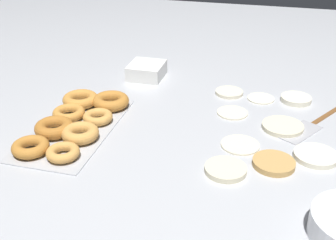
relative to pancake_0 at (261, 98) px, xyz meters
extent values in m
plane|color=#B2B5BA|center=(0.24, -0.10, 0.00)|extent=(3.00, 3.00, 0.00)
cylinder|color=silver|center=(0.00, 0.00, 0.00)|extent=(0.08, 0.08, 0.01)
cylinder|color=tan|center=(0.36, 0.05, 0.00)|extent=(0.10, 0.10, 0.01)
cylinder|color=silver|center=(-0.01, 0.10, 0.00)|extent=(0.09, 0.09, 0.02)
cylinder|color=beige|center=(0.29, -0.03, 0.00)|extent=(0.10, 0.10, 0.01)
cylinder|color=beige|center=(0.17, 0.07, 0.00)|extent=(0.11, 0.11, 0.01)
cylinder|color=beige|center=(0.41, -0.05, 0.00)|extent=(0.10, 0.10, 0.01)
cylinder|color=beige|center=(0.12, -0.07, 0.00)|extent=(0.09, 0.09, 0.01)
cylinder|color=beige|center=(-0.01, -0.10, 0.00)|extent=(0.09, 0.09, 0.01)
cylinder|color=silver|center=(0.30, 0.15, 0.00)|extent=(0.10, 0.10, 0.01)
cube|color=#ADAFB5|center=(0.32, -0.47, 0.00)|extent=(0.40, 0.20, 0.01)
torus|color=#C68438|center=(0.18, -0.51, 0.02)|extent=(0.10, 0.10, 0.03)
torus|color=#C68438|center=(0.27, -0.51, 0.01)|extent=(0.09, 0.09, 0.02)
torus|color=#AD6B28|center=(0.36, -0.50, 0.02)|extent=(0.10, 0.10, 0.03)
torus|color=#B7752D|center=(0.46, -0.51, 0.01)|extent=(0.09, 0.09, 0.03)
torus|color=#B7752D|center=(0.17, -0.42, 0.02)|extent=(0.11, 0.11, 0.03)
torus|color=#D19347|center=(0.27, -0.42, 0.01)|extent=(0.08, 0.08, 0.02)
torus|color=#D19347|center=(0.37, -0.43, 0.02)|extent=(0.09, 0.09, 0.03)
torus|color=#D19347|center=(0.46, -0.43, 0.01)|extent=(0.08, 0.08, 0.02)
cube|color=white|center=(-0.08, -0.39, 0.01)|extent=(0.12, 0.11, 0.02)
cube|color=white|center=(-0.08, -0.39, 0.03)|extent=(0.12, 0.11, 0.02)
cube|color=brown|center=(0.06, 0.19, 0.00)|extent=(0.14, 0.10, 0.01)
cube|color=#A8A8AD|center=(0.18, 0.11, 0.00)|extent=(0.14, 0.12, 0.01)
camera|label=1|loc=(1.20, 0.02, 0.55)|focal=45.00mm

